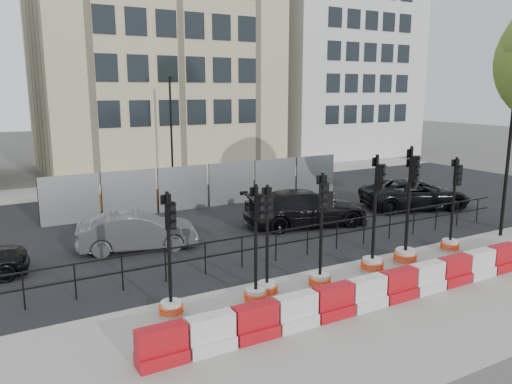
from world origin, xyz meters
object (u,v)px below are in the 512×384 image
car_c (306,208)px  traffic_signal_h (451,232)px  lamp_post_near (510,149)px  traffic_signal_a (171,291)px  traffic_signal_d (321,261)px

car_c → traffic_signal_h: bearing=-141.6°
lamp_post_near → traffic_signal_a: size_ratio=1.98×
traffic_signal_d → car_c: bearing=73.9°
traffic_signal_h → car_c: 5.51m
lamp_post_near → traffic_signal_d: 9.12m
lamp_post_near → traffic_signal_h: bearing=-175.2°
traffic_signal_d → car_c: size_ratio=0.60×
traffic_signal_d → car_c: 6.31m
traffic_signal_h → traffic_signal_a: bearing=-164.2°
lamp_post_near → traffic_signal_h: size_ratio=1.90×
traffic_signal_d → lamp_post_near: bearing=19.8°
lamp_post_near → traffic_signal_h: (-3.08, -0.26, -2.57)m
lamp_post_near → car_c: bearing=139.2°
traffic_signal_a → car_c: bearing=19.5°
traffic_signal_a → car_c: traffic_signal_a is taller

